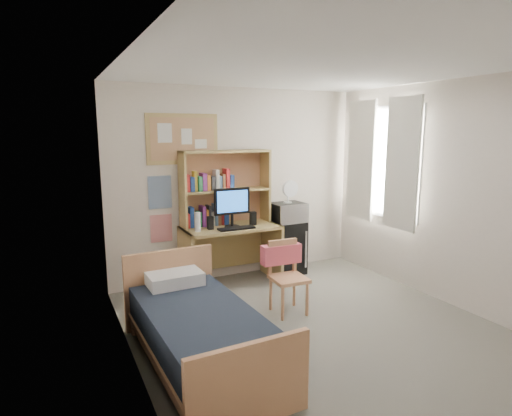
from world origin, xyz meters
name	(u,v)px	position (x,y,z in m)	size (l,w,h in m)	color
floor	(324,336)	(0.00, 0.00, -0.01)	(3.60, 4.20, 0.02)	slate
ceiling	(332,66)	(0.00, 0.00, 2.60)	(3.60, 4.20, 0.02)	white
wall_back	(238,184)	(0.00, 2.10, 1.30)	(3.60, 0.04, 2.60)	silver
wall_left	(135,226)	(-1.80, 0.00, 1.30)	(0.04, 4.20, 2.60)	silver
wall_right	(458,195)	(1.80, 0.00, 1.30)	(0.04, 4.20, 2.60)	silver
window_unit	(382,162)	(1.75, 1.20, 1.60)	(0.10, 1.40, 1.70)	white
curtain_left	(402,164)	(1.72, 0.80, 1.60)	(0.04, 0.55, 1.70)	white
curtain_right	(361,160)	(1.72, 1.60, 1.60)	(0.04, 0.55, 1.70)	white
bulletin_board	(183,139)	(-0.78, 2.08, 1.92)	(0.94, 0.03, 0.64)	tan
poster_wave	(160,192)	(-1.10, 2.09, 1.25)	(0.30, 0.01, 0.42)	#245191
poster_japan	(161,228)	(-1.10, 2.09, 0.78)	(0.28, 0.01, 0.36)	red
desk	(231,255)	(-0.27, 1.76, 0.40)	(1.27, 0.63, 0.79)	tan
desk_chair	(289,278)	(-0.05, 0.62, 0.41)	(0.41, 0.41, 0.82)	tan
mini_fridge	(286,247)	(0.63, 1.84, 0.38)	(0.44, 0.44, 0.76)	black
bed	(202,338)	(-1.28, 0.02, 0.25)	(0.90, 1.80, 0.49)	black
hutch	(226,188)	(-0.26, 1.91, 1.28)	(1.20, 0.31, 0.98)	tan
monitor	(232,208)	(-0.27, 1.70, 1.05)	(0.48, 0.04, 0.51)	black
keyboard	(236,228)	(-0.27, 1.56, 0.80)	(0.47, 0.15, 0.02)	black
speaker_left	(210,223)	(-0.57, 1.71, 0.87)	(0.07, 0.07, 0.17)	black
speaker_right	(253,218)	(0.03, 1.70, 0.88)	(0.07, 0.07, 0.18)	black
water_bottle	(198,222)	(-0.75, 1.67, 0.91)	(0.07, 0.07, 0.24)	white
hoodie	(281,254)	(-0.04, 0.82, 0.63)	(0.47, 0.14, 0.22)	#F05B6A
microwave	(288,212)	(0.63, 1.82, 0.89)	(0.46, 0.35, 0.27)	silver
desk_fan	(288,193)	(0.63, 1.82, 1.17)	(0.23, 0.23, 0.29)	white
pillow	(174,278)	(-1.30, 0.76, 0.56)	(0.54, 0.38, 0.13)	white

